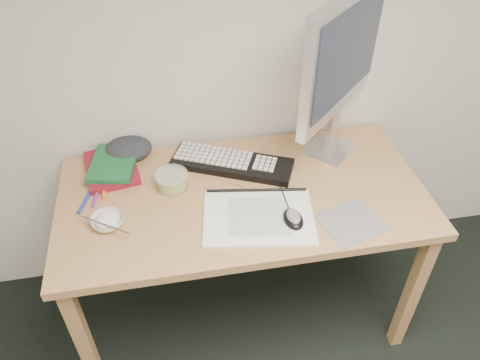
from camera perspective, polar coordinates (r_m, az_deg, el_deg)
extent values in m
plane|color=silver|center=(1.86, 4.95, 19.88)|extent=(3.60, 0.00, 3.60)
cube|color=tan|center=(1.93, -18.31, -18.59)|extent=(0.05, 0.05, 0.71)
cube|color=tan|center=(2.09, 20.24, -12.77)|extent=(0.05, 0.05, 0.71)
cube|color=tan|center=(2.30, -17.35, -5.75)|extent=(0.05, 0.05, 0.71)
cube|color=tan|center=(2.44, 14.19, -1.83)|extent=(0.05, 0.05, 0.71)
cube|color=tan|center=(1.80, 0.37, -1.94)|extent=(1.40, 0.70, 0.03)
cube|color=gray|center=(1.72, 13.37, -5.01)|extent=(0.25, 0.24, 0.00)
cube|color=white|center=(1.69, 2.27, -4.53)|extent=(0.43, 0.34, 0.01)
cube|color=black|center=(1.91, -0.96, 2.03)|extent=(0.51, 0.35, 0.03)
cube|color=silver|center=(2.04, 10.82, 3.76)|extent=(0.26, 0.26, 0.01)
cube|color=silver|center=(1.98, 11.16, 5.95)|extent=(0.06, 0.06, 0.19)
cube|color=silver|center=(1.82, 12.54, 14.67)|extent=(0.44, 0.43, 0.46)
cube|color=black|center=(1.81, 12.59, 14.98)|extent=(0.37, 0.37, 0.36)
ellipsoid|color=black|center=(1.67, 6.54, -4.45)|extent=(0.07, 0.11, 0.04)
imported|color=silver|center=(1.72, -15.82, -4.89)|extent=(0.14, 0.14, 0.04)
cylinder|color=silver|center=(1.68, -16.38, -5.18)|extent=(0.19, 0.14, 0.02)
cylinder|color=#DEB54E|center=(1.82, -8.30, -0.07)|extent=(0.14, 0.14, 0.06)
cube|color=maroon|center=(1.96, -15.37, 1.43)|extent=(0.23, 0.29, 0.03)
cube|color=#165B2E|center=(1.94, -15.18, 2.00)|extent=(0.21, 0.26, 0.02)
ellipsoid|color=#26282D|center=(2.01, -13.47, 3.70)|extent=(0.17, 0.15, 0.07)
cylinder|color=#D96C88|center=(1.79, -1.76, -1.51)|extent=(0.17, 0.11, 0.01)
cylinder|color=#A67A57|center=(1.79, 1.47, -1.39)|extent=(0.11, 0.12, 0.01)
cylinder|color=black|center=(1.88, 1.77, 0.92)|extent=(0.16, 0.03, 0.01)
cylinder|color=#1F33AC|center=(1.84, -18.28, -2.33)|extent=(0.06, 0.14, 0.01)
cylinder|color=orange|center=(1.88, -16.27, -0.75)|extent=(0.02, 0.15, 0.01)
cylinder|color=purple|center=(1.86, -17.06, -1.66)|extent=(0.04, 0.14, 0.01)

